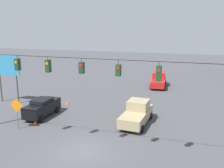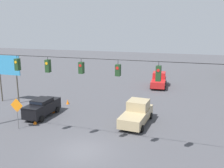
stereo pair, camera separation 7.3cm
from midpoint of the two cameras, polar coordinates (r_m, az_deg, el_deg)
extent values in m
plane|color=#47474C|center=(19.23, -6.95, -14.97)|extent=(140.00, 140.00, 0.00)
cylinder|color=black|center=(17.39, -7.13, 5.88)|extent=(22.12, 0.04, 0.04)
cube|color=#1E3D1E|center=(16.02, 10.53, 2.40)|extent=(0.32, 0.36, 0.98)
cylinder|color=black|center=(15.91, 10.62, 4.60)|extent=(0.03, 0.03, 0.27)
cylinder|color=red|center=(15.79, 10.47, 3.06)|extent=(0.20, 0.02, 0.20)
cube|color=#1E3D1E|center=(16.55, 1.34, 3.16)|extent=(0.32, 0.36, 0.77)
cylinder|color=black|center=(16.47, 1.35, 5.01)|extent=(0.03, 0.03, 0.32)
cylinder|color=red|center=(16.34, 1.15, 3.65)|extent=(0.20, 0.02, 0.20)
cube|color=#1E3D1E|center=(17.49, -7.07, 3.70)|extent=(0.32, 0.36, 0.80)
cylinder|color=black|center=(17.41, -7.12, 5.44)|extent=(0.03, 0.03, 0.27)
cylinder|color=red|center=(17.29, -7.35, 4.19)|extent=(0.20, 0.02, 0.20)
cube|color=#1E3D1E|center=(18.77, -14.49, 4.01)|extent=(0.32, 0.36, 0.93)
cylinder|color=black|center=(18.69, -14.59, 5.73)|extent=(0.03, 0.03, 0.21)
cylinder|color=orange|center=(18.58, -14.84, 4.55)|extent=(0.20, 0.02, 0.20)
cube|color=#1E3D1E|center=(20.32, -20.87, 4.18)|extent=(0.32, 0.36, 0.90)
cylinder|color=black|center=(20.25, -21.00, 5.78)|extent=(0.03, 0.03, 0.24)
cylinder|color=orange|center=(20.15, -21.25, 4.66)|extent=(0.20, 0.02, 0.20)
cube|color=tan|center=(23.76, 5.50, -7.25)|extent=(2.32, 5.33, 0.90)
cube|color=tan|center=(24.03, 5.96, -4.75)|extent=(1.97, 1.98, 0.90)
cube|color=black|center=(24.91, 6.55, -4.12)|extent=(1.62, 0.11, 0.63)
cylinder|color=black|center=(25.23, 8.78, -7.20)|extent=(0.26, 0.65, 0.64)
cylinder|color=black|center=(25.71, 4.34, -6.69)|extent=(0.26, 0.65, 0.64)
cylinder|color=black|center=(22.16, 6.81, -10.09)|extent=(0.26, 0.65, 0.64)
cylinder|color=black|center=(22.70, 1.79, -9.42)|extent=(0.26, 0.65, 0.64)
cube|color=black|center=(26.46, -15.72, -5.25)|extent=(1.75, 4.49, 1.15)
cube|color=black|center=(26.24, -15.82, -3.69)|extent=(1.59, 1.98, 0.36)
cube|color=black|center=(25.47, -17.07, -4.28)|extent=(1.36, 0.03, 0.25)
cylinder|color=black|center=(26.03, -19.00, -7.14)|extent=(0.23, 0.64, 0.64)
cylinder|color=black|center=(25.07, -15.88, -7.70)|extent=(0.23, 0.64, 0.64)
cylinder|color=black|center=(28.24, -15.43, -5.30)|extent=(0.23, 0.64, 0.64)
cylinder|color=black|center=(27.35, -12.45, -5.73)|extent=(0.23, 0.64, 0.64)
cube|color=red|center=(38.37, 10.50, 0.51)|extent=(2.41, 5.72, 0.90)
cube|color=red|center=(38.85, 10.62, 2.02)|extent=(1.99, 2.14, 0.90)
cube|color=black|center=(39.84, 10.71, 2.29)|extent=(1.61, 0.14, 0.63)
cylinder|color=black|center=(40.20, 12.07, 0.36)|extent=(0.27, 0.65, 0.64)
cylinder|color=black|center=(40.30, 9.21, 0.51)|extent=(0.27, 0.65, 0.64)
cylinder|color=black|center=(36.67, 11.86, -0.86)|extent=(0.27, 0.65, 0.64)
cylinder|color=black|center=(36.78, 8.72, -0.69)|extent=(0.27, 0.65, 0.64)
cone|color=orange|center=(24.79, -17.27, -8.14)|extent=(0.35, 0.35, 0.56)
cone|color=orange|center=(27.43, -13.41, -5.81)|extent=(0.35, 0.35, 0.56)
cone|color=orange|center=(29.96, -10.18, -4.03)|extent=(0.35, 0.35, 0.56)
cylinder|color=#4C473D|center=(31.60, -20.84, -1.16)|extent=(0.16, 0.16, 3.37)
cylinder|color=#4C473D|center=(33.15, -24.11, -0.81)|extent=(0.16, 0.16, 3.37)
cube|color=#338CBF|center=(31.83, -22.96, 3.97)|extent=(3.45, 0.12, 2.30)
cylinder|color=slate|center=(23.96, -20.80, -7.57)|extent=(0.06, 0.06, 1.80)
cube|color=orange|center=(23.55, -21.06, -4.60)|extent=(1.27, 0.04, 1.27)
camera|label=1|loc=(0.04, -90.08, -0.02)|focal=40.00mm
camera|label=2|loc=(0.04, 89.92, 0.02)|focal=40.00mm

